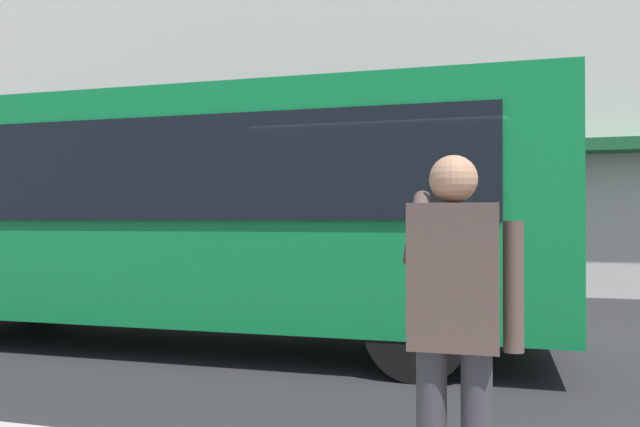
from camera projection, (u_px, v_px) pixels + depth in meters
The scene contains 4 objects.
ground_plane at pixel (391, 356), 7.13m from camera, with size 60.00×60.00×0.00m, color #232326.
building_facade_far at pixel (441, 19), 13.73m from camera, with size 28.00×1.55×12.00m.
red_bus at pixel (188, 210), 7.90m from camera, with size 9.05×2.54×3.08m.
pedestrian_photographer at pixel (455, 311), 2.84m from camera, with size 0.53×0.52×1.70m.
Camera 1 is at (-1.15, 7.10, 1.55)m, focal length 35.06 mm.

